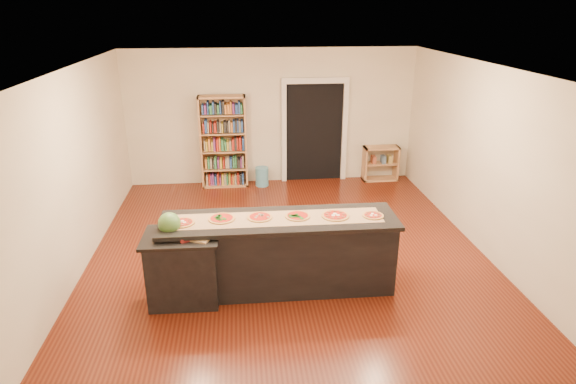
{
  "coord_description": "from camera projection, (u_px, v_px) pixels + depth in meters",
  "views": [
    {
      "loc": [
        -0.68,
        -6.4,
        3.59
      ],
      "look_at": [
        0.0,
        0.2,
        1.0
      ],
      "focal_mm": 30.0,
      "sensor_mm": 36.0,
      "label": 1
    }
  ],
  "objects": [
    {
      "name": "cutting_board",
      "position": [
        198.0,
        238.0,
        5.85
      ],
      "size": [
        0.38,
        0.33,
        0.02
      ],
      "primitive_type": "cube",
      "rotation": [
        0.0,
        0.0,
        -0.44
      ],
      "color": "tan",
      "rests_on": "side_counter"
    },
    {
      "name": "watermelon",
      "position": [
        169.0,
        224.0,
        5.93
      ],
      "size": [
        0.28,
        0.28,
        0.28
      ],
      "primitive_type": "sphere",
      "color": "#144214",
      "rests_on": "side_counter"
    },
    {
      "name": "pizza_c",
      "position": [
        260.0,
        217.0,
        6.22
      ],
      "size": [
        0.32,
        0.32,
        0.02
      ],
      "color": "#AF8743",
      "rests_on": "kitchen_island"
    },
    {
      "name": "pizza_a",
      "position": [
        182.0,
        223.0,
        6.06
      ],
      "size": [
        0.32,
        0.32,
        0.02
      ],
      "color": "#AF8743",
      "rests_on": "kitchen_island"
    },
    {
      "name": "waste_bin",
      "position": [
        262.0,
        177.0,
        10.17
      ],
      "size": [
        0.28,
        0.28,
        0.4
      ],
      "primitive_type": "cylinder",
      "color": "#5096B4",
      "rests_on": "ground"
    },
    {
      "name": "pizza_e",
      "position": [
        335.0,
        215.0,
        6.27
      ],
      "size": [
        0.35,
        0.35,
        0.02
      ],
      "color": "#AF8743",
      "rests_on": "kitchen_island"
    },
    {
      "name": "kraft_paper",
      "position": [
        279.0,
        218.0,
        6.21
      ],
      "size": [
        2.67,
        0.51,
        0.0
      ],
      "primitive_type": "cube",
      "rotation": [
        0.0,
        0.0,
        -0.01
      ],
      "color": "#946D4C",
      "rests_on": "kitchen_island"
    },
    {
      "name": "room",
      "position": [
        289.0,
        171.0,
        6.8
      ],
      "size": [
        6.0,
        7.0,
        2.8
      ],
      "color": "beige",
      "rests_on": "ground"
    },
    {
      "name": "low_shelf",
      "position": [
        380.0,
        163.0,
        10.44
      ],
      "size": [
        0.75,
        0.32,
        0.75
      ],
      "primitive_type": "cube",
      "color": "tan",
      "rests_on": "ground"
    },
    {
      "name": "doorway",
      "position": [
        314.0,
        126.0,
        10.17
      ],
      "size": [
        1.4,
        0.09,
        2.21
      ],
      "color": "black",
      "rests_on": "room"
    },
    {
      "name": "pizza_f",
      "position": [
        373.0,
        215.0,
        6.27
      ],
      "size": [
        0.28,
        0.28,
        0.02
      ],
      "color": "#AF8743",
      "rests_on": "kitchen_island"
    },
    {
      "name": "pizza_b",
      "position": [
        222.0,
        218.0,
        6.18
      ],
      "size": [
        0.33,
        0.33,
        0.02
      ],
      "color": "#AF8743",
      "rests_on": "kitchen_island"
    },
    {
      "name": "side_counter",
      "position": [
        184.0,
        268.0,
        6.11
      ],
      "size": [
        0.94,
        0.69,
        0.93
      ],
      "rotation": [
        0.0,
        0.0,
        -0.03
      ],
      "color": "black",
      "rests_on": "ground"
    },
    {
      "name": "bookshelf",
      "position": [
        224.0,
        142.0,
        9.9
      ],
      "size": [
        0.95,
        0.34,
        1.9
      ],
      "primitive_type": "cube",
      "color": "tan",
      "rests_on": "ground"
    },
    {
      "name": "package_teal",
      "position": [
        210.0,
        228.0,
        6.06
      ],
      "size": [
        0.16,
        0.16,
        0.06
      ],
      "primitive_type": "cylinder",
      "color": "#195966",
      "rests_on": "side_counter"
    },
    {
      "name": "pizza_d",
      "position": [
        298.0,
        216.0,
        6.26
      ],
      "size": [
        0.35,
        0.35,
        0.02
      ],
      "color": "#AF8743",
      "rests_on": "kitchen_island"
    },
    {
      "name": "package_red",
      "position": [
        185.0,
        239.0,
        5.79
      ],
      "size": [
        0.15,
        0.13,
        0.04
      ],
      "primitive_type": "cube",
      "rotation": [
        0.0,
        0.0,
        0.39
      ],
      "color": "maroon",
      "rests_on": "side_counter"
    },
    {
      "name": "kitchen_island",
      "position": [
        279.0,
        253.0,
        6.39
      ],
      "size": [
        3.08,
        0.83,
        1.01
      ],
      "rotation": [
        0.0,
        0.0,
        -0.01
      ],
      "color": "black",
      "rests_on": "ground"
    }
  ]
}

